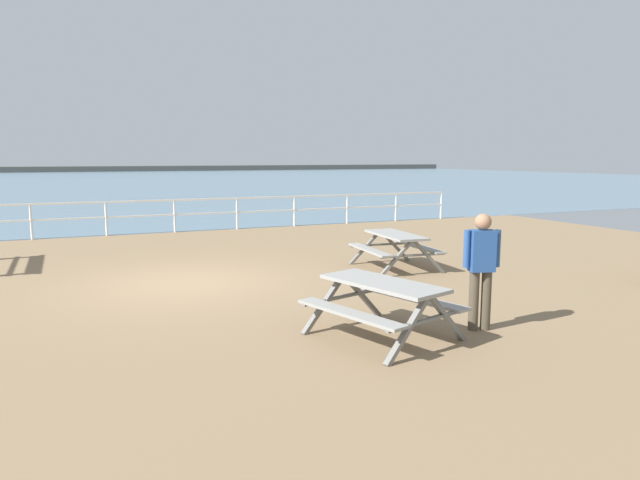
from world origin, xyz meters
name	(u,v)px	position (x,y,z in m)	size (l,w,h in m)	color
ground_plane	(187,288)	(0.00, 0.00, -0.10)	(30.00, 24.00, 0.20)	#846B4C
sea_band	(93,181)	(0.00, 52.75, 0.00)	(142.00, 90.00, 0.01)	slate
distant_shoreline	(85,171)	(0.00, 95.75, 0.00)	(142.00, 6.00, 1.80)	#4C4C47
seaward_railing	(141,210)	(0.00, 7.75, 0.76)	(23.07, 0.07, 1.08)	white
picnic_table_near_right	(396,242)	(4.49, -0.38, 0.58)	(1.66, 1.91, 0.80)	gray
picnic_table_mid_centre	(383,295)	(1.83, -4.46, 0.58)	(1.95, 2.15, 0.80)	gray
visitor	(481,264)	(3.26, -4.71, 0.95)	(0.51, 0.31, 1.66)	#4C4233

